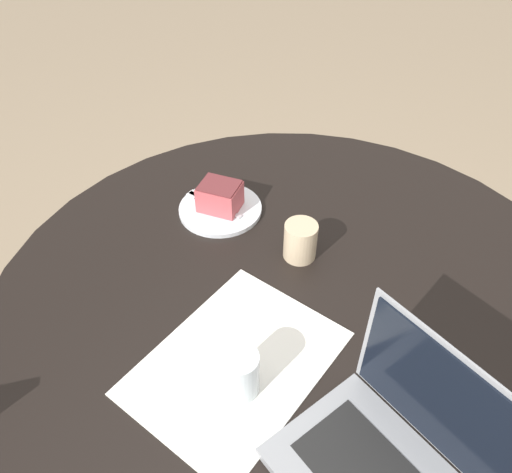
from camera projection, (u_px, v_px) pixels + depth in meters
ground_plane at (285, 448)px, 1.57m from camera, size 12.00×12.00×0.00m
dining_table at (296, 326)px, 1.15m from camera, size 1.34×1.34×0.73m
paper_document at (236, 363)px, 0.95m from camera, size 0.41×0.31×0.00m
plate at (220, 209)px, 1.28m from camera, size 0.21×0.21×0.01m
cake_slice at (220, 196)px, 1.25m from camera, size 0.11×0.12×0.07m
fork at (209, 202)px, 1.29m from camera, size 0.03×0.17×0.00m
coffee_glass at (300, 241)px, 1.13m from camera, size 0.08×0.08×0.09m
water_glass at (240, 373)px, 0.87m from camera, size 0.07×0.07×0.10m
laptop at (401, 470)px, 0.76m from camera, size 0.30×0.38×0.25m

